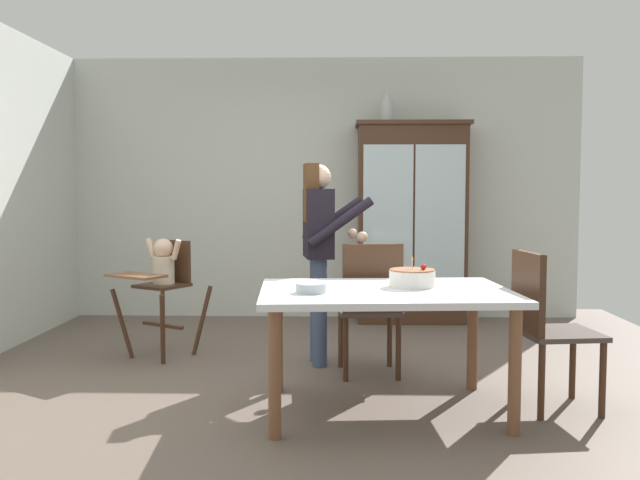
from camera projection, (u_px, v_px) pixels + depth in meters
ground_plane at (315, 389)px, 4.48m from camera, size 6.24×6.24×0.00m
wall_back at (323, 189)px, 7.01m from camera, size 5.32×0.06×2.70m
china_cabinet at (411, 222)px, 6.75m from camera, size 1.13×0.48×2.01m
ceramic_vase at (387, 110)px, 6.68m from camera, size 0.13×0.13×0.27m
high_chair_with_toddler at (162, 275)px, 5.32m from camera, size 0.79×0.84×0.95m
adult_person at (319, 238)px, 5.07m from camera, size 0.56×0.54×1.53m
dining_table at (385, 304)px, 3.98m from camera, size 1.54×1.12×0.74m
birthday_cake at (412, 278)px, 4.07m from camera, size 0.28×0.28×0.19m
serving_bowl at (311, 288)px, 3.83m from camera, size 0.18×0.18×0.05m
dining_chair_far_side at (371, 300)px, 4.71m from camera, size 0.48×0.48×0.96m
dining_chair_right_end at (543, 319)px, 4.02m from camera, size 0.49×0.49×0.96m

